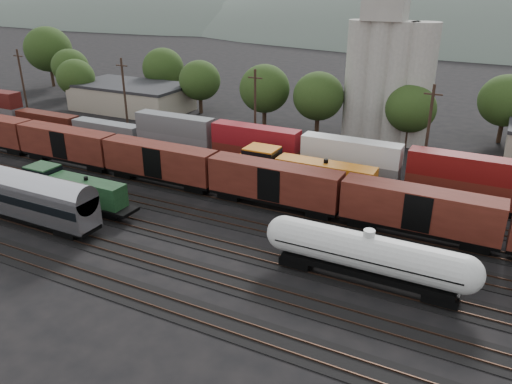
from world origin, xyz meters
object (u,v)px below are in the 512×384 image
at_px(green_locomotive, 69,188).
at_px(orange_locomotive, 299,173).
at_px(tank_car_a, 367,254).
at_px(grain_silo, 388,68).
at_px(passenger_coach, 1,188).

xyz_separation_m(green_locomotive, orange_locomotive, (20.95, 15.00, 0.37)).
height_order(tank_car_a, grain_silo, grain_silo).
bearing_deg(tank_car_a, grain_silo, 102.06).
bearing_deg(orange_locomotive, green_locomotive, -144.39).
bearing_deg(tank_car_a, green_locomotive, 180.00).
bearing_deg(passenger_coach, green_locomotive, 48.81).
bearing_deg(green_locomotive, passenger_coach, -131.19).
xyz_separation_m(tank_car_a, orange_locomotive, (-12.24, 15.00, -0.06)).
bearing_deg(green_locomotive, tank_car_a, -0.00).
height_order(passenger_coach, orange_locomotive, passenger_coach).
xyz_separation_m(green_locomotive, tank_car_a, (33.19, -0.00, 0.43)).
height_order(tank_car_a, orange_locomotive, orange_locomotive).
relative_size(passenger_coach, orange_locomotive, 1.28).
height_order(green_locomotive, orange_locomotive, orange_locomotive).
distance_m(green_locomotive, tank_car_a, 33.19).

